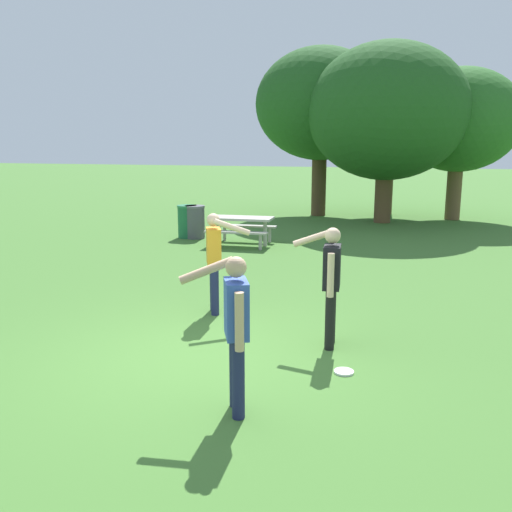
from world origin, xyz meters
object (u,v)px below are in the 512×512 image
at_px(frisbee, 344,372).
at_px(tree_slender_mid, 459,121).
at_px(person_catcher, 215,255).
at_px(tree_tall_left, 321,105).
at_px(tree_far_right, 387,112).
at_px(picnic_table_near, 242,225).
at_px(person_thrower, 235,323).
at_px(tree_broad_center, 391,92).
at_px(trash_can_beside_table, 195,222).
at_px(person_bystander, 331,278).
at_px(trash_can_further_along, 187,221).

bearing_deg(frisbee, tree_slender_mid, 82.70).
distance_m(person_catcher, tree_tall_left, 13.20).
xyz_separation_m(person_catcher, tree_tall_left, (-0.67, 12.79, 3.20)).
xyz_separation_m(person_catcher, tree_far_right, (1.85, 11.52, 2.82)).
bearing_deg(picnic_table_near, person_catcher, -75.58).
distance_m(person_thrower, tree_tall_left, 16.33).
xyz_separation_m(tree_tall_left, tree_broad_center, (2.46, 1.24, 0.51)).
bearing_deg(tree_broad_center, trash_can_beside_table, -123.55).
bearing_deg(frisbee, person_thrower, -125.72).
distance_m(tree_tall_left, tree_slender_mid, 4.98).
height_order(person_bystander, trash_can_beside_table, person_bystander).
bearing_deg(trash_can_beside_table, tree_broad_center, 56.45).
height_order(person_catcher, person_bystander, same).
bearing_deg(tree_broad_center, trash_can_further_along, -124.93).
bearing_deg(tree_slender_mid, tree_broad_center, 158.50).
height_order(tree_tall_left, tree_far_right, tree_tall_left).
bearing_deg(person_catcher, person_thrower, -65.28).
height_order(person_bystander, tree_slender_mid, tree_slender_mid).
xyz_separation_m(person_catcher, tree_slender_mid, (4.26, 13.06, 2.57)).
bearing_deg(tree_far_right, person_thrower, -91.67).
bearing_deg(tree_slender_mid, person_bystander, -99.04).
bearing_deg(tree_tall_left, picnic_table_near, -96.99).
distance_m(person_catcher, tree_broad_center, 14.62).
xyz_separation_m(picnic_table_near, tree_slender_mid, (5.78, 7.16, 2.97)).
bearing_deg(tree_broad_center, tree_slender_mid, -21.50).
relative_size(person_bystander, tree_far_right, 0.27).
height_order(trash_can_further_along, tree_far_right, tree_far_right).
bearing_deg(person_thrower, frisbee, 54.28).
distance_m(person_bystander, picnic_table_near, 7.73).
relative_size(person_thrower, person_bystander, 1.00).
xyz_separation_m(picnic_table_near, trash_can_beside_table, (-1.66, 0.65, -0.08)).
relative_size(person_catcher, trash_can_beside_table, 1.71).
distance_m(frisbee, tree_slender_mid, 15.38).
xyz_separation_m(person_thrower, person_catcher, (-1.42, 3.09, 0.00)).
xyz_separation_m(person_thrower, trash_can_beside_table, (-4.60, 9.64, -0.48)).
relative_size(person_bystander, trash_can_beside_table, 1.71).
xyz_separation_m(tree_far_right, tree_slender_mid, (2.41, 1.54, -0.25)).
distance_m(person_catcher, picnic_table_near, 6.10).
distance_m(person_thrower, trash_can_beside_table, 10.69).
relative_size(trash_can_beside_table, tree_tall_left, 0.15).
distance_m(person_catcher, tree_slender_mid, 13.97).
height_order(tree_far_right, tree_slender_mid, tree_far_right).
distance_m(person_thrower, tree_broad_center, 17.52).
bearing_deg(person_catcher, trash_can_beside_table, 115.85).
xyz_separation_m(person_bystander, tree_broad_center, (-0.24, 14.98, 3.71)).
xyz_separation_m(trash_can_further_along, tree_far_right, (5.27, 4.95, 3.30)).
bearing_deg(person_thrower, person_catcher, 114.72).
height_order(person_bystander, tree_broad_center, tree_broad_center).
bearing_deg(tree_slender_mid, tree_far_right, -147.47).
bearing_deg(tree_far_right, picnic_table_near, -120.93).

